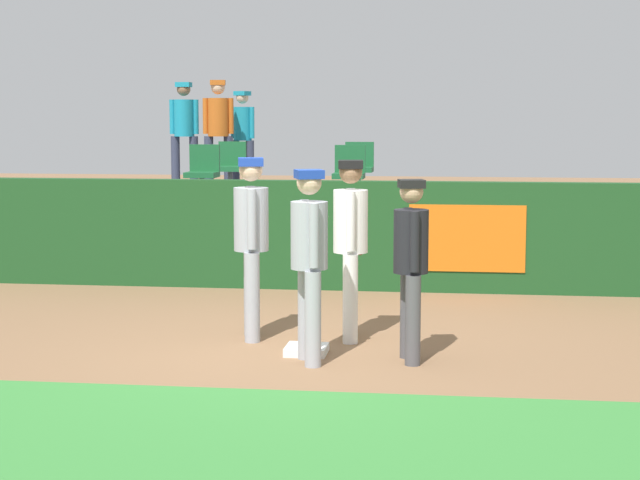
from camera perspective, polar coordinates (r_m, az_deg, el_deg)
ground_plane at (r=10.45m, az=-1.14°, el=-6.03°), size 60.00×60.00×0.00m
grass_foreground_strip at (r=7.71m, az=-4.45°, el=-10.69°), size 18.00×2.80×0.01m
first_base at (r=10.34m, az=-0.73°, el=-5.94°), size 0.40×0.40×0.08m
player_fielder_home at (r=10.82m, az=1.68°, el=0.17°), size 0.39×0.59×1.86m
player_runner_visitor at (r=9.80m, az=-0.59°, el=-0.64°), size 0.44×0.48×1.81m
player_coach_visitor at (r=10.88m, az=-3.73°, el=0.29°), size 0.43×0.52×1.88m
player_umpire at (r=9.89m, az=4.92°, el=-0.91°), size 0.39×0.47×1.72m
field_wall at (r=14.01m, az=1.21°, el=0.25°), size 18.00×0.26×1.45m
bleacher_platform at (r=16.57m, az=2.17°, el=0.54°), size 18.00×4.80×1.04m
seat_back_center at (r=17.17m, az=2.11°, el=4.07°), size 0.46×0.44×0.84m
seat_front_left at (r=15.75m, az=-6.33°, el=3.79°), size 0.45×0.44×0.84m
seat_front_center at (r=15.38m, az=1.59°, el=3.76°), size 0.45×0.44×0.84m
seat_back_left at (r=17.50m, az=-4.82°, el=4.11°), size 0.46×0.44×0.84m
spectator_hooded at (r=18.66m, az=-7.34°, el=6.06°), size 0.52×0.36×1.84m
spectator_capped at (r=18.12m, az=-5.51°, el=6.11°), size 0.52×0.41×1.86m
spectator_casual at (r=18.68m, az=-4.20°, el=5.83°), size 0.45×0.41×1.69m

